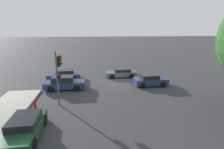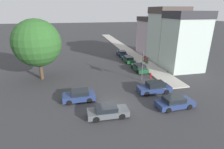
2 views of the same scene
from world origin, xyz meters
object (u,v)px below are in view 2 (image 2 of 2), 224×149
object	(u,v)px
crossing_car_1	(79,96)
parked_car_0	(139,68)
parked_car_1	(128,59)
crossing_car_0	(108,111)
crossing_car_3	(175,102)
parked_car_2	(122,53)
fire_hydrant	(151,75)
crossing_car_2	(154,88)
street_tree	(37,43)
traffic_signal	(144,62)

from	to	relation	value
crossing_car_1	parked_car_0	size ratio (longest dim) A/B	0.87
parked_car_1	crossing_car_1	bearing A→B (deg)	143.13
crossing_car_0	parked_car_1	size ratio (longest dim) A/B	0.95
crossing_car_3	crossing_car_0	bearing A→B (deg)	178.10
parked_car_1	parked_car_2	world-z (taller)	parked_car_2
parked_car_2	fire_hydrant	xyz separation A→B (m)	(0.67, -15.62, -0.16)
crossing_car_1	crossing_car_2	bearing A→B (deg)	179.97
street_tree	crossing_car_3	world-z (taller)	street_tree
crossing_car_3	fire_hydrant	world-z (taller)	crossing_car_3
crossing_car_0	parked_car_0	distance (m)	16.02
street_tree	parked_car_1	world-z (taller)	street_tree
parked_car_1	parked_car_2	xyz separation A→B (m)	(0.06, 5.34, 0.03)
crossing_car_3	traffic_signal	bearing A→B (deg)	92.08
street_tree	crossing_car_1	world-z (taller)	street_tree
crossing_car_2	fire_hydrant	xyz separation A→B (m)	(1.78, 5.12, -0.23)
street_tree	parked_car_2	size ratio (longest dim) A/B	2.37
traffic_signal	crossing_car_3	size ratio (longest dim) A/B	1.09
traffic_signal	parked_car_2	distance (m)	17.34
traffic_signal	crossing_car_0	bearing A→B (deg)	48.30
crossing_car_2	fire_hydrant	size ratio (longest dim) A/B	4.93
traffic_signal	parked_car_2	xyz separation A→B (m)	(1.27, 17.08, -2.75)
crossing_car_1	crossing_car_3	bearing A→B (deg)	158.81
crossing_car_1	parked_car_2	size ratio (longest dim) A/B	0.98
crossing_car_1	fire_hydrant	size ratio (longest dim) A/B	4.32
crossing_car_3	fire_hydrant	bearing A→B (deg)	79.37
parked_car_1	crossing_car_0	bearing A→B (deg)	155.94
parked_car_2	traffic_signal	bearing A→B (deg)	174.89
crossing_car_2	fire_hydrant	bearing A→B (deg)	-108.82
street_tree	traffic_signal	bearing A→B (deg)	-17.79
crossing_car_3	parked_car_2	distance (m)	24.91
parked_car_1	crossing_car_3	bearing A→B (deg)	177.78
street_tree	crossing_car_2	distance (m)	18.92
parked_car_0	parked_car_1	distance (m)	6.29
traffic_signal	crossing_car_3	xyz separation A→B (m)	(0.72, -7.82, -2.76)
crossing_car_2	parked_car_2	bearing A→B (deg)	-92.74
street_tree	crossing_car_0	bearing A→B (deg)	-56.91
crossing_car_0	crossing_car_2	bearing A→B (deg)	31.23
crossing_car_3	parked_car_1	xyz separation A→B (m)	(0.48, 19.56, -0.02)
crossing_car_2	parked_car_2	distance (m)	20.77
street_tree	parked_car_2	distance (m)	21.53
crossing_car_2	crossing_car_3	xyz separation A→B (m)	(0.57, -4.16, -0.08)
crossing_car_1	crossing_car_2	size ratio (longest dim) A/B	0.87
crossing_car_3	parked_car_1	world-z (taller)	crossing_car_3
crossing_car_3	parked_car_2	xyz separation A→B (m)	(0.54, 24.90, 0.01)
crossing_car_1	crossing_car_2	xyz separation A→B (m)	(10.23, 0.09, 0.06)
parked_car_1	fire_hydrant	bearing A→B (deg)	-176.75
crossing_car_1	fire_hydrant	world-z (taller)	crossing_car_1
crossing_car_1	parked_car_1	distance (m)	19.17
traffic_signal	crossing_car_0	size ratio (longest dim) A/B	1.11
crossing_car_0	fire_hydrant	distance (m)	13.21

